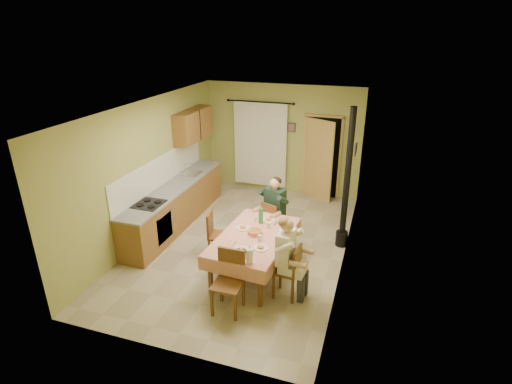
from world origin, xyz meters
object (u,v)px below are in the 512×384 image
(chair_far, at_px, (273,230))
(man_right, at_px, (288,249))
(chair_near, at_px, (228,294))
(man_far, at_px, (274,204))
(stove_flue, at_px, (345,199))
(chair_left, at_px, (219,244))
(dining_table, at_px, (254,254))
(chair_right, at_px, (287,281))

(chair_far, relative_size, man_right, 0.67)
(chair_near, relative_size, man_right, 0.72)
(chair_far, xyz_separation_m, man_far, (0.00, 0.01, 0.59))
(man_far, xyz_separation_m, man_right, (0.67, -1.58, 0.00))
(stove_flue, bearing_deg, chair_left, -150.81)
(chair_far, bearing_deg, dining_table, -70.01)
(chair_far, height_order, chair_right, chair_right)
(chair_left, height_order, man_right, man_right)
(chair_right, height_order, man_far, man_far)
(chair_near, bearing_deg, man_right, -141.18)
(chair_right, bearing_deg, stove_flue, -13.63)
(stove_flue, bearing_deg, man_right, -108.99)
(dining_table, distance_m, man_far, 1.24)
(dining_table, height_order, chair_right, chair_right)
(man_far, distance_m, man_right, 1.72)
(chair_far, distance_m, chair_right, 1.72)
(dining_table, relative_size, stove_flue, 0.71)
(chair_left, distance_m, man_far, 1.32)
(dining_table, height_order, chair_near, chair_near)
(chair_far, bearing_deg, man_right, -45.28)
(chair_right, bearing_deg, man_right, 90.00)
(stove_flue, bearing_deg, chair_right, -108.65)
(dining_table, relative_size, chair_far, 2.16)
(man_right, bearing_deg, chair_right, -90.00)
(chair_near, bearing_deg, chair_left, -62.75)
(dining_table, xyz_separation_m, chair_left, (-0.78, 0.27, -0.09))
(man_right, height_order, stove_flue, stove_flue)
(dining_table, bearing_deg, stove_flue, 50.97)
(chair_far, distance_m, man_right, 1.81)
(dining_table, xyz_separation_m, stove_flue, (1.37, 1.47, 0.65))
(chair_near, height_order, man_far, man_far)
(stove_flue, bearing_deg, dining_table, -132.87)
(chair_near, height_order, man_right, man_right)
(man_far, bearing_deg, man_right, -45.56)
(dining_table, height_order, man_far, man_far)
(chair_left, xyz_separation_m, stove_flue, (2.15, 1.20, 0.73))
(dining_table, distance_m, chair_far, 1.12)
(chair_right, xyz_separation_m, chair_left, (-1.50, 0.73, 0.00))
(man_far, bearing_deg, stove_flue, 35.94)
(chair_near, relative_size, stove_flue, 0.36)
(chair_far, height_order, chair_left, chair_left)
(chair_left, distance_m, man_right, 1.76)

